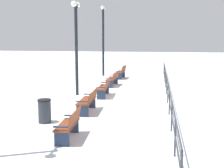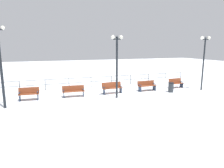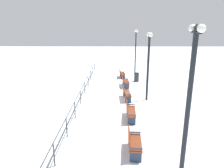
{
  "view_description": "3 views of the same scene",
  "coord_description": "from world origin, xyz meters",
  "px_view_note": "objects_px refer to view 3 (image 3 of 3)",
  "views": [
    {
      "loc": [
        -2.63,
        14.83,
        3.05
      ],
      "look_at": [
        -0.52,
        0.71,
        0.75
      ],
      "focal_mm": 49.33,
      "sensor_mm": 36.0,
      "label": 1
    },
    {
      "loc": [
        15.1,
        -5.45,
        3.88
      ],
      "look_at": [
        -1.15,
        0.38,
        0.57
      ],
      "focal_mm": 31.82,
      "sensor_mm": 36.0,
      "label": 2
    },
    {
      "loc": [
        -0.94,
        -13.69,
        5.0
      ],
      "look_at": [
        -1.04,
        1.1,
        0.82
      ],
      "focal_mm": 32.56,
      "sensor_mm": 36.0,
      "label": 3
    }
  ],
  "objects_px": {
    "lamppost_middle": "(149,57)",
    "lamppost_far": "(136,43)",
    "bench_second": "(130,111)",
    "bench_nearest": "(133,142)",
    "lamppost_near": "(190,92)",
    "bench_fourth": "(125,81)",
    "trash_bin": "(137,77)",
    "bench_third": "(126,93)",
    "bench_fifth": "(122,73)"
  },
  "relations": [
    {
      "from": "lamppost_middle",
      "to": "lamppost_far",
      "type": "height_order",
      "value": "lamppost_far"
    },
    {
      "from": "bench_second",
      "to": "bench_nearest",
      "type": "bearing_deg",
      "value": -88.36
    },
    {
      "from": "bench_nearest",
      "to": "lamppost_far",
      "type": "distance_m",
      "value": 14.76
    },
    {
      "from": "bench_second",
      "to": "lamppost_near",
      "type": "height_order",
      "value": "lamppost_near"
    },
    {
      "from": "bench_nearest",
      "to": "bench_second",
      "type": "distance_m",
      "value": 3.21
    },
    {
      "from": "bench_fourth",
      "to": "lamppost_near",
      "type": "distance_m",
      "value": 11.34
    },
    {
      "from": "lamppost_far",
      "to": "trash_bin",
      "type": "distance_m",
      "value": 4.26
    },
    {
      "from": "lamppost_middle",
      "to": "trash_bin",
      "type": "xyz_separation_m",
      "value": [
        -0.17,
        5.02,
        -2.64
      ]
    },
    {
      "from": "trash_bin",
      "to": "lamppost_middle",
      "type": "bearing_deg",
      "value": -88.09
    },
    {
      "from": "bench_nearest",
      "to": "lamppost_near",
      "type": "height_order",
      "value": "lamppost_near"
    },
    {
      "from": "bench_fourth",
      "to": "lamppost_far",
      "type": "height_order",
      "value": "lamppost_far"
    },
    {
      "from": "bench_third",
      "to": "lamppost_far",
      "type": "bearing_deg",
      "value": 77.08
    },
    {
      "from": "bench_nearest",
      "to": "bench_third",
      "type": "bearing_deg",
      "value": 93.29
    },
    {
      "from": "bench_fourth",
      "to": "trash_bin",
      "type": "xyz_separation_m",
      "value": [
        1.18,
        1.66,
        -0.05
      ]
    },
    {
      "from": "bench_fifth",
      "to": "lamppost_middle",
      "type": "xyz_separation_m",
      "value": [
        1.52,
        -6.56,
        2.6
      ]
    },
    {
      "from": "lamppost_middle",
      "to": "bench_nearest",
      "type": "bearing_deg",
      "value": -103.7
    },
    {
      "from": "bench_fifth",
      "to": "trash_bin",
      "type": "height_order",
      "value": "bench_fifth"
    },
    {
      "from": "bench_third",
      "to": "bench_second",
      "type": "bearing_deg",
      "value": -91.96
    },
    {
      "from": "bench_third",
      "to": "lamppost_far",
      "type": "xyz_separation_m",
      "value": [
        1.45,
        8.0,
        2.81
      ]
    },
    {
      "from": "bench_nearest",
      "to": "bench_second",
      "type": "height_order",
      "value": "bench_nearest"
    },
    {
      "from": "bench_third",
      "to": "bench_fourth",
      "type": "xyz_separation_m",
      "value": [
        0.11,
        3.21,
        -0.03
      ]
    },
    {
      "from": "bench_second",
      "to": "bench_fifth",
      "type": "relative_size",
      "value": 1.2
    },
    {
      "from": "bench_fourth",
      "to": "bench_second",
      "type": "bearing_deg",
      "value": -91.94
    },
    {
      "from": "bench_fourth",
      "to": "bench_nearest",
      "type": "bearing_deg",
      "value": -92.38
    },
    {
      "from": "bench_third",
      "to": "trash_bin",
      "type": "height_order",
      "value": "bench_third"
    },
    {
      "from": "bench_fourth",
      "to": "lamppost_far",
      "type": "bearing_deg",
      "value": 72.99
    },
    {
      "from": "bench_second",
      "to": "bench_fourth",
      "type": "bearing_deg",
      "value": 92.94
    },
    {
      "from": "bench_second",
      "to": "lamppost_middle",
      "type": "distance_m",
      "value": 4.25
    },
    {
      "from": "lamppost_near",
      "to": "lamppost_middle",
      "type": "xyz_separation_m",
      "value": [
        0.0,
        7.61,
        0.0
      ]
    },
    {
      "from": "bench_third",
      "to": "bench_fifth",
      "type": "relative_size",
      "value": 1.2
    },
    {
      "from": "bench_fourth",
      "to": "lamppost_far",
      "type": "xyz_separation_m",
      "value": [
        1.35,
        4.8,
        2.83
      ]
    },
    {
      "from": "bench_second",
      "to": "bench_third",
      "type": "height_order",
      "value": "bench_third"
    },
    {
      "from": "bench_second",
      "to": "bench_fourth",
      "type": "xyz_separation_m",
      "value": [
        0.07,
        6.4,
        0.01
      ]
    },
    {
      "from": "bench_second",
      "to": "lamppost_far",
      "type": "bearing_deg",
      "value": 86.36
    },
    {
      "from": "bench_fifth",
      "to": "lamppost_far",
      "type": "relative_size",
      "value": 0.3
    },
    {
      "from": "bench_nearest",
      "to": "lamppost_middle",
      "type": "height_order",
      "value": "lamppost_middle"
    },
    {
      "from": "bench_fifth",
      "to": "lamppost_near",
      "type": "xyz_separation_m",
      "value": [
        1.52,
        -14.17,
        2.6
      ]
    },
    {
      "from": "bench_fifth",
      "to": "lamppost_middle",
      "type": "relative_size",
      "value": 0.31
    },
    {
      "from": "bench_third",
      "to": "bench_fifth",
      "type": "height_order",
      "value": "bench_third"
    },
    {
      "from": "bench_second",
      "to": "trash_bin",
      "type": "height_order",
      "value": "bench_second"
    },
    {
      "from": "lamppost_near",
      "to": "trash_bin",
      "type": "xyz_separation_m",
      "value": [
        -0.17,
        12.63,
        -2.63
      ]
    },
    {
      "from": "bench_second",
      "to": "lamppost_near",
      "type": "bearing_deg",
      "value": -69.18
    },
    {
      "from": "lamppost_middle",
      "to": "trash_bin",
      "type": "height_order",
      "value": "lamppost_middle"
    },
    {
      "from": "bench_third",
      "to": "bench_fourth",
      "type": "height_order",
      "value": "bench_third"
    },
    {
      "from": "trash_bin",
      "to": "lamppost_far",
      "type": "bearing_deg",
      "value": 86.95
    },
    {
      "from": "bench_second",
      "to": "lamppost_middle",
      "type": "bearing_deg",
      "value": 68.65
    },
    {
      "from": "bench_fifth",
      "to": "lamppost_near",
      "type": "relative_size",
      "value": 0.28
    },
    {
      "from": "bench_nearest",
      "to": "bench_fifth",
      "type": "relative_size",
      "value": 1.02
    },
    {
      "from": "bench_second",
      "to": "trash_bin",
      "type": "relative_size",
      "value": 2.06
    },
    {
      "from": "bench_nearest",
      "to": "bench_fourth",
      "type": "distance_m",
      "value": 9.61
    }
  ]
}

